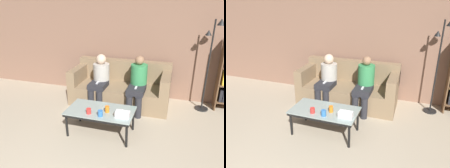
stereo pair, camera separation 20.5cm
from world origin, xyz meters
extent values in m
cube|color=#8C6651|center=(0.00, 3.66, 1.30)|extent=(12.00, 0.06, 2.60)
cube|color=#897051|center=(0.00, 3.08, 0.21)|extent=(2.07, 0.90, 0.42)
cube|color=#897051|center=(0.00, 3.43, 0.65)|extent=(2.07, 0.20, 0.46)
cube|color=#897051|center=(-0.95, 3.08, 0.58)|extent=(0.18, 0.90, 0.32)
cube|color=#897051|center=(0.95, 3.08, 0.58)|extent=(0.18, 0.90, 0.32)
cube|color=#8C9E99|center=(-0.01, 1.86, 0.43)|extent=(1.11, 0.60, 0.02)
cube|color=black|center=(-0.01, 1.86, 0.40)|extent=(1.09, 0.59, 0.04)
cylinder|color=black|center=(-0.52, 1.61, 0.19)|extent=(0.04, 0.04, 0.38)
cylinder|color=black|center=(0.49, 1.61, 0.19)|extent=(0.04, 0.04, 0.38)
cylinder|color=black|center=(-0.52, 2.11, 0.19)|extent=(0.04, 0.04, 0.38)
cylinder|color=black|center=(0.49, 2.11, 0.19)|extent=(0.04, 0.04, 0.38)
cylinder|color=red|center=(-0.15, 1.69, 0.48)|extent=(0.08, 0.08, 0.09)
cylinder|color=#3372BF|center=(0.05, 1.67, 0.49)|extent=(0.08, 0.08, 0.10)
cylinder|color=orange|center=(0.11, 1.82, 0.49)|extent=(0.07, 0.07, 0.11)
cube|color=white|center=(0.39, 1.74, 0.49)|extent=(0.22, 0.12, 0.10)
sphere|color=white|center=(0.39, 1.74, 0.55)|extent=(0.04, 0.04, 0.04)
cube|color=brown|center=(1.95, 3.43, 0.72)|extent=(0.02, 0.32, 1.44)
cube|color=#232328|center=(2.04, 3.43, 0.31)|extent=(0.05, 0.24, 0.24)
cube|color=#232328|center=(2.09, 3.43, 0.31)|extent=(0.03, 0.24, 0.24)
cube|color=gold|center=(2.04, 3.43, 0.69)|extent=(0.06, 0.24, 0.28)
cylinder|color=black|center=(1.70, 3.28, 0.01)|extent=(0.26, 0.26, 0.02)
cylinder|color=black|center=(1.70, 3.28, 0.91)|extent=(0.03, 0.03, 1.81)
cone|color=black|center=(1.80, 3.28, 1.76)|extent=(0.14, 0.14, 0.12)
cone|color=black|center=(1.62, 3.32, 1.56)|extent=(0.12, 0.12, 0.10)
cylinder|color=#28282D|center=(-0.49, 2.62, 0.21)|extent=(0.13, 0.13, 0.42)
cylinder|color=#28282D|center=(-0.31, 2.62, 0.21)|extent=(0.13, 0.13, 0.42)
cube|color=#28282D|center=(-0.40, 2.82, 0.47)|extent=(0.34, 0.41, 0.10)
cylinder|color=#B7B2A8|center=(-0.40, 3.03, 0.65)|extent=(0.34, 0.34, 0.45)
sphere|color=beige|center=(-0.40, 3.03, 0.97)|extent=(0.21, 0.21, 0.21)
cube|color=white|center=(-0.40, 2.78, 0.54)|extent=(0.04, 0.12, 0.02)
cylinder|color=#28282D|center=(0.31, 2.56, 0.21)|extent=(0.13, 0.13, 0.42)
cylinder|color=#28282D|center=(0.49, 2.56, 0.21)|extent=(0.13, 0.13, 0.42)
cube|color=#28282D|center=(0.40, 2.79, 0.47)|extent=(0.33, 0.47, 0.10)
cylinder|color=#388E51|center=(0.40, 3.03, 0.67)|extent=(0.33, 0.33, 0.50)
sphere|color=#997051|center=(0.40, 3.03, 1.01)|extent=(0.18, 0.18, 0.18)
cube|color=white|center=(0.40, 2.75, 0.54)|extent=(0.04, 0.12, 0.02)
camera|label=1|loc=(1.09, -1.14, 2.14)|focal=35.00mm
camera|label=2|loc=(1.28, -1.07, 2.14)|focal=35.00mm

